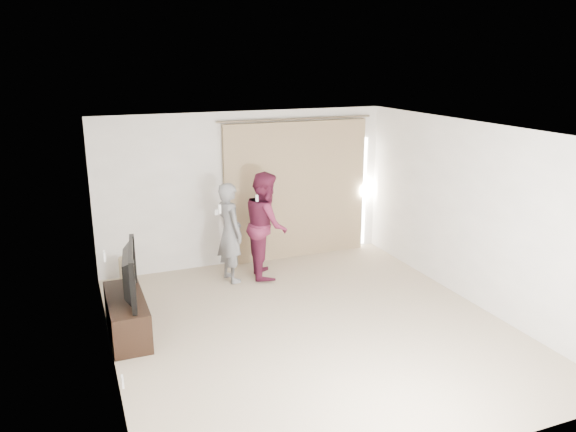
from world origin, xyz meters
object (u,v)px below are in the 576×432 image
Objects in this scene: tv at (123,273)px; person_man at (230,232)px; tv_console at (127,316)px; person_woman at (266,225)px.

person_man is (1.75, 1.28, -0.04)m from tv.
person_woman is at bearing 28.52° from tv_console.
tv is 0.67× the size of person_woman.
person_woman reaches higher than tv.
person_woman is (0.60, -0.00, 0.06)m from person_man.
person_man reaches higher than tv_console.
tv is (0.00, 0.00, 0.58)m from tv_console.
tv is 0.72× the size of person_man.
tv is 2.17m from person_man.
person_man is 0.93× the size of person_woman.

